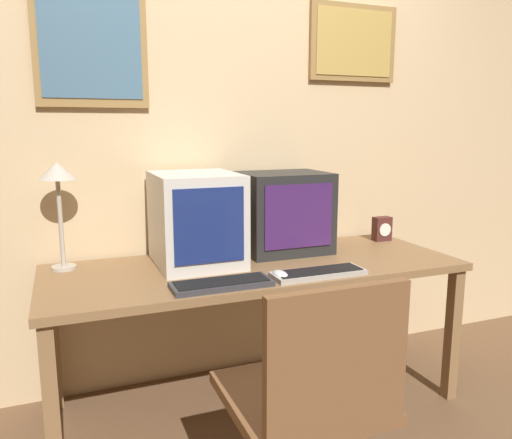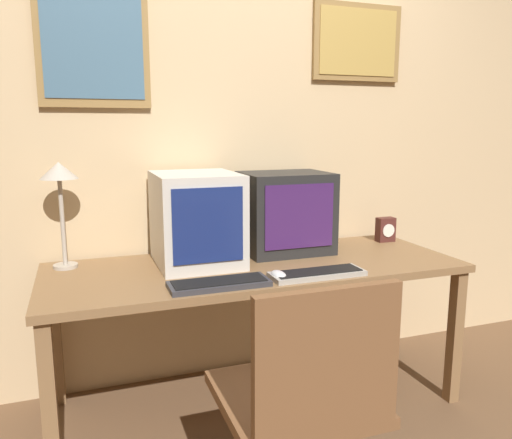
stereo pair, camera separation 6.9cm
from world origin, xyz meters
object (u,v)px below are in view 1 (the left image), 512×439
at_px(keyboard_side, 318,273).
at_px(monitor_left, 196,219).
at_px(keyboard_main, 222,284).
at_px(mouse_near_keyboard, 280,275).
at_px(desk_clock, 382,229).
at_px(office_chair, 309,426).
at_px(desk_lamp, 58,182).
at_px(monitor_right, 284,212).

bearing_deg(keyboard_side, monitor_left, 138.57).
bearing_deg(keyboard_main, mouse_near_keyboard, 1.00).
bearing_deg(mouse_near_keyboard, desk_clock, 28.91).
height_order(monitor_left, desk_clock, monitor_left).
xyz_separation_m(mouse_near_keyboard, desk_clock, (0.85, 0.47, 0.05)).
bearing_deg(office_chair, desk_clock, 46.02).
bearing_deg(monitor_left, desk_clock, 4.63).
bearing_deg(mouse_near_keyboard, monitor_left, 125.07).
bearing_deg(desk_lamp, office_chair, -56.12).
relative_size(keyboard_main, mouse_near_keyboard, 3.76).
bearing_deg(monitor_right, keyboard_main, -136.85).
xyz_separation_m(monitor_right, desk_lamp, (-1.09, 0.05, 0.20)).
distance_m(monitor_right, desk_lamp, 1.11).
distance_m(monitor_right, keyboard_main, 0.70).
bearing_deg(desk_clock, keyboard_side, -144.33).
relative_size(monitor_left, keyboard_main, 1.10).
bearing_deg(keyboard_main, desk_clock, 23.05).
bearing_deg(keyboard_side, mouse_near_keyboard, 175.87).
xyz_separation_m(monitor_left, keyboard_side, (0.45, -0.39, -0.20)).
height_order(desk_clock, office_chair, office_chair).
distance_m(keyboard_main, office_chair, 0.66).
distance_m(monitor_left, keyboard_main, 0.44).
height_order(monitor_left, office_chair, monitor_left).
distance_m(monitor_left, monitor_right, 0.49).
bearing_deg(monitor_left, mouse_near_keyboard, -54.93).
bearing_deg(desk_lamp, keyboard_side, -26.48).
height_order(mouse_near_keyboard, desk_lamp, desk_lamp).
bearing_deg(desk_clock, office_chair, -133.98).
xyz_separation_m(desk_clock, office_chair, (-1.00, -1.03, -0.39)).
bearing_deg(desk_clock, monitor_left, -175.37).
distance_m(monitor_left, desk_clock, 1.13).
bearing_deg(keyboard_side, office_chair, -120.48).
distance_m(monitor_left, desk_lamp, 0.64).
bearing_deg(keyboard_main, office_chair, -77.94).
relative_size(keyboard_side, desk_lamp, 0.86).
relative_size(desk_clock, office_chair, 0.15).
bearing_deg(desk_lamp, mouse_near_keyboard, -30.38).
xyz_separation_m(keyboard_main, desk_clock, (1.12, 0.48, 0.06)).
xyz_separation_m(monitor_right, office_chair, (-0.37, -1.02, -0.53)).
bearing_deg(desk_clock, keyboard_main, -156.95).
relative_size(keyboard_main, desk_lamp, 0.85).
xyz_separation_m(monitor_left, desk_lamp, (-0.60, 0.13, 0.19)).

